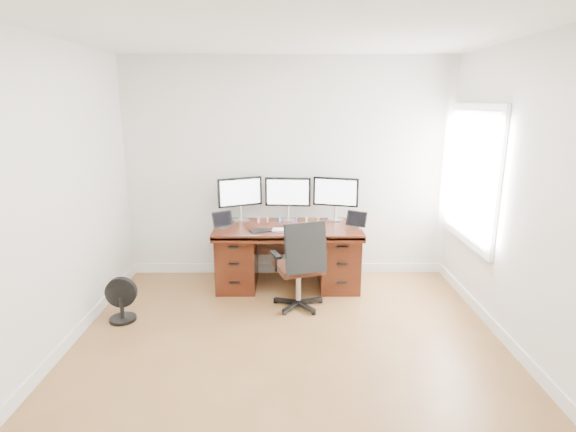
{
  "coord_description": "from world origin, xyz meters",
  "views": [
    {
      "loc": [
        -0.02,
        -3.26,
        2.17
      ],
      "look_at": [
        0.0,
        1.5,
        0.95
      ],
      "focal_mm": 28.0,
      "sensor_mm": 36.0,
      "label": 1
    }
  ],
  "objects_px": {
    "office_chair": "(300,280)",
    "desk": "(288,253)",
    "monitor_center": "(288,193)",
    "keyboard": "(285,230)",
    "floor_fan": "(121,300)"
  },
  "relations": [
    {
      "from": "desk",
      "to": "office_chair",
      "type": "relative_size",
      "value": 1.72
    },
    {
      "from": "floor_fan",
      "to": "keyboard",
      "type": "distance_m",
      "value": 1.88
    },
    {
      "from": "floor_fan",
      "to": "monitor_center",
      "type": "distance_m",
      "value": 2.22
    },
    {
      "from": "office_chair",
      "to": "keyboard",
      "type": "bearing_deg",
      "value": 91.96
    },
    {
      "from": "keyboard",
      "to": "floor_fan",
      "type": "bearing_deg",
      "value": -153.32
    },
    {
      "from": "monitor_center",
      "to": "keyboard",
      "type": "xyz_separation_m",
      "value": [
        -0.03,
        -0.45,
        -0.33
      ]
    },
    {
      "from": "desk",
      "to": "office_chair",
      "type": "bearing_deg",
      "value": -78.69
    },
    {
      "from": "desk",
      "to": "floor_fan",
      "type": "height_order",
      "value": "desk"
    },
    {
      "from": "floor_fan",
      "to": "keyboard",
      "type": "height_order",
      "value": "keyboard"
    },
    {
      "from": "monitor_center",
      "to": "keyboard",
      "type": "bearing_deg",
      "value": -88.87
    },
    {
      "from": "desk",
      "to": "keyboard",
      "type": "bearing_deg",
      "value": -98.42
    },
    {
      "from": "office_chair",
      "to": "desk",
      "type": "bearing_deg",
      "value": 82.83
    },
    {
      "from": "desk",
      "to": "keyboard",
      "type": "relative_size",
      "value": 5.87
    },
    {
      "from": "office_chair",
      "to": "monitor_center",
      "type": "bearing_deg",
      "value": 79.79
    },
    {
      "from": "desk",
      "to": "floor_fan",
      "type": "xyz_separation_m",
      "value": [
        -1.69,
        -0.91,
        -0.18
      ]
    }
  ]
}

